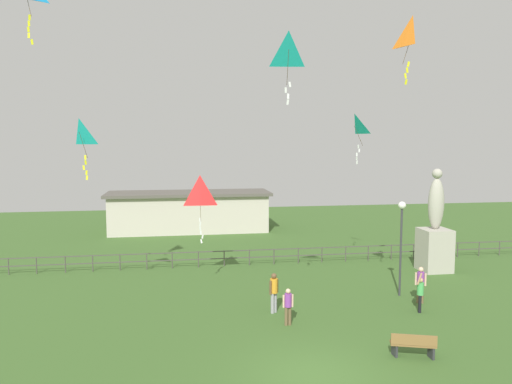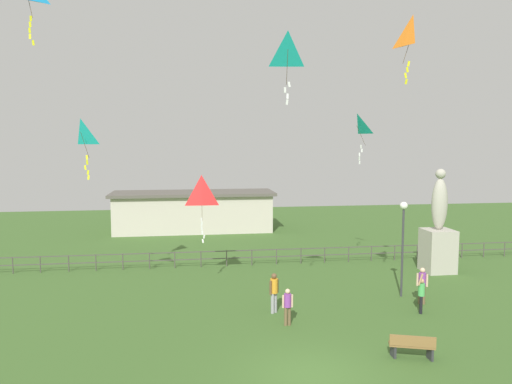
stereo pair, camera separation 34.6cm
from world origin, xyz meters
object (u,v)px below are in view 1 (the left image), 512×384
object	(u,v)px
kite_0	(412,35)
kite_4	(200,192)
person_2	(421,282)
kite_3	(80,134)
person_3	(274,290)
lamppost	(401,228)
park_bench	(413,345)
statue_monument	(435,237)
kite_5	(289,51)
person_0	(288,304)
person_1	(420,292)
kite_1	(354,127)

from	to	relation	value
kite_0	kite_4	size ratio (longest dim) A/B	0.75
person_2	kite_3	world-z (taller)	kite_3
person_3	kite_4	distance (m)	6.57
kite_4	lamppost	bearing A→B (deg)	-18.54
lamppost	park_bench	size ratio (longest dim) A/B	2.92
statue_monument	kite_4	bearing A→B (deg)	-176.36
person_3	kite_5	size ratio (longest dim) A/B	0.67
person_0	person_3	world-z (taller)	person_3
kite_3	lamppost	bearing A→B (deg)	-2.04
statue_monument	kite_5	size ratio (longest dim) A/B	2.27
person_3	kite_3	size ratio (longest dim) A/B	0.66
person_3	kite_0	world-z (taller)	kite_0
lamppost	person_0	size ratio (longest dim) A/B	3.03
person_1	lamppost	bearing A→B (deg)	85.99
person_3	kite_3	distance (m)	10.65
statue_monument	park_bench	world-z (taller)	statue_monument
kite_3	kite_4	xyz separation A→B (m)	(5.19, 2.60, -2.84)
kite_0	kite_4	bearing A→B (deg)	138.44
lamppost	statue_monument	bearing A→B (deg)	44.96
person_0	person_3	xyz separation A→B (m)	(-0.28, 1.49, 0.13)
statue_monument	person_2	world-z (taller)	statue_monument
park_bench	kite_1	distance (m)	13.48
statue_monument	kite_3	world-z (taller)	kite_3
lamppost	kite_3	size ratio (longest dim) A/B	1.73
statue_monument	park_bench	distance (m)	12.35
person_3	kite_0	bearing A→B (deg)	-26.00
statue_monument	kite_0	bearing A→B (deg)	-126.02
person_2	kite_4	xyz separation A→B (m)	(-9.75, 4.27, 3.85)
kite_4	person_2	bearing A→B (deg)	-23.64
kite_0	kite_1	xyz separation A→B (m)	(0.87, 8.23, -3.18)
statue_monument	kite_5	distance (m)	15.36
person_0	kite_1	bearing A→B (deg)	53.99
kite_1	lamppost	bearing A→B (deg)	-80.81
kite_5	park_bench	bearing A→B (deg)	-38.04
lamppost	person_0	world-z (taller)	lamppost
kite_0	kite_3	distance (m)	14.04
lamppost	person_2	bearing A→B (deg)	-68.67
person_0	kite_4	bearing A→B (deg)	118.12
lamppost	kite_1	distance (m)	6.67
lamppost	person_1	bearing A→B (deg)	-94.01
person_3	statue_monument	bearing A→B (deg)	27.24
person_3	kite_1	world-z (taller)	kite_1
person_3	person_0	bearing A→B (deg)	-79.21
kite_4	park_bench	bearing A→B (deg)	-54.76
park_bench	person_2	size ratio (longest dim) A/B	0.93
park_bench	kite_0	xyz separation A→B (m)	(0.96, 2.71, 10.84)
kite_4	person_1	bearing A→B (deg)	-30.58
person_1	kite_0	distance (m)	10.61
park_bench	person_1	size ratio (longest dim) A/B	0.87
park_bench	kite_0	distance (m)	11.22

